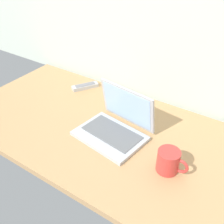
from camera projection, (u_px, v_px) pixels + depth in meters
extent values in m
cube|color=tan|center=(110.00, 134.00, 1.31)|extent=(1.60, 0.76, 0.03)
cube|color=#B2B5BA|center=(110.00, 136.00, 1.26)|extent=(0.34, 0.26, 0.02)
cube|color=slate|center=(112.00, 133.00, 1.26)|extent=(0.29, 0.17, 0.00)
cube|color=#B2B5BA|center=(127.00, 105.00, 1.27)|extent=(0.30, 0.08, 0.20)
cube|color=#A5C6EA|center=(127.00, 106.00, 1.27)|extent=(0.27, 0.07, 0.17)
cylinder|color=red|center=(168.00, 161.00, 1.07)|extent=(0.09, 0.09, 0.10)
torus|color=red|center=(180.00, 166.00, 1.05)|extent=(0.07, 0.01, 0.07)
cylinder|color=brown|center=(169.00, 153.00, 1.05)|extent=(0.08, 0.08, 0.00)
cube|color=#B7B7B7|center=(85.00, 86.00, 1.64)|extent=(0.12, 0.16, 0.02)
cube|color=slate|center=(85.00, 85.00, 1.63)|extent=(0.09, 0.12, 0.00)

